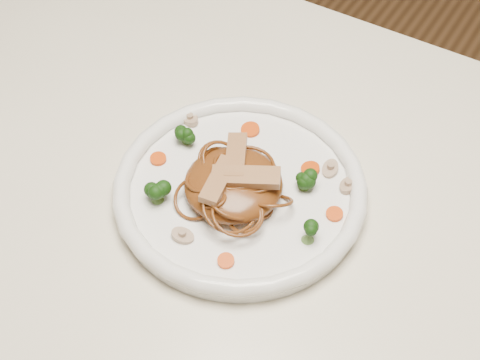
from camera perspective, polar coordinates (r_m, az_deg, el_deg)
The scene contains 19 objects.
table at distance 0.81m, azimuth 2.26°, elevation -8.08°, with size 1.20×0.80×0.75m.
plate at distance 0.75m, azimuth 0.00°, elevation -1.09°, with size 0.28×0.28×0.02m, color white.
noodle_mound at distance 0.73m, azimuth -0.58°, elevation -0.35°, with size 0.11×0.11×0.04m, color brown.
chicken_a at distance 0.70m, azimuth 0.52°, elevation 0.26°, with size 0.07×0.02×0.01m, color tan.
chicken_b at distance 0.73m, azimuth -0.36°, elevation 2.07°, with size 0.07×0.02×0.01m, color tan.
chicken_c at distance 0.70m, azimuth -1.87°, elevation -0.02°, with size 0.06×0.02×0.01m, color tan.
broccoli_0 at distance 0.74m, azimuth 5.65°, elevation 0.05°, with size 0.02×0.02×0.03m, color #15410D, non-canonical shape.
broccoli_1 at distance 0.78m, azimuth -4.64°, elevation 4.09°, with size 0.02×0.02×0.03m, color #15410D, non-canonical shape.
broccoli_2 at distance 0.72m, azimuth -7.29°, elevation -1.01°, with size 0.03×0.03×0.03m, color #15410D, non-canonical shape.
broccoli_3 at distance 0.69m, azimuth 6.01°, elevation -4.44°, with size 0.03×0.03×0.03m, color #15410D, non-canonical shape.
carrot_0 at distance 0.76m, azimuth 6.15°, elevation 0.97°, with size 0.02×0.02×0.01m, color #DC4908.
carrot_1 at distance 0.77m, azimuth -7.14°, elevation 1.83°, with size 0.02×0.02×0.01m, color #DC4908.
carrot_2 at distance 0.72m, azimuth 8.23°, elevation -2.96°, with size 0.02×0.02×0.01m, color #DC4908.
carrot_3 at distance 0.80m, azimuth 0.90°, elevation 4.39°, with size 0.02×0.02×0.01m, color #DC4908.
carrot_4 at distance 0.68m, azimuth -1.24°, elevation -7.06°, with size 0.02×0.02×0.01m, color #DC4908.
mushroom_0 at distance 0.70m, azimuth -5.03°, elevation -4.87°, with size 0.03×0.03×0.01m, color #BAA78C.
mushroom_1 at distance 0.75m, azimuth 9.37°, elevation -0.50°, with size 0.02×0.02×0.01m, color #BAA78C.
mushroom_2 at distance 0.81m, azimuth -4.37°, elevation 5.29°, with size 0.03×0.03×0.01m, color #BAA78C.
mushroom_3 at distance 0.76m, azimuth 7.87°, elevation 0.96°, with size 0.03×0.03×0.01m, color #BAA78C.
Camera 1 is at (0.20, -0.39, 1.34)m, focal length 48.98 mm.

